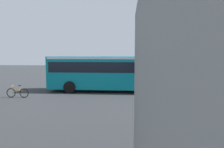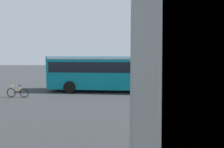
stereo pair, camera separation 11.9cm
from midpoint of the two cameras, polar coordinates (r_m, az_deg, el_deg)
ground at (r=18.92m, az=0.18°, el=-4.70°), size 80.00×80.00×0.00m
city_bus at (r=18.63m, az=0.56°, el=0.99°), size 11.54×2.85×3.15m
bicycle_orange at (r=17.70m, az=-24.37°, el=-4.69°), size 1.77×0.44×0.96m
traffic_sign at (r=22.96m, az=-3.64°, el=1.87°), size 0.08×0.60×2.80m
lane_dash_leftmost at (r=21.38m, az=11.49°, el=-3.60°), size 2.00×0.20×0.01m
lane_dash_left at (r=21.29m, az=0.71°, el=-3.53°), size 2.00×0.20×0.01m
lane_dash_centre at (r=21.95m, az=-9.78°, el=-3.33°), size 2.00×0.20×0.01m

